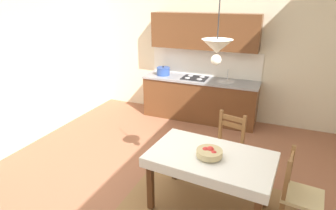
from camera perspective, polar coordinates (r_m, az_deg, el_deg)
name	(u,v)px	position (r m, az deg, el deg)	size (l,w,h in m)	color
ground_plane	(156,197)	(3.99, -2.54, -18.19)	(5.97, 6.53, 0.10)	#935B42
wall_back	(217,22)	(5.98, 10.04, 16.31)	(5.97, 0.12, 4.03)	beige
kitchen_cabinetry	(200,80)	(5.92, 6.64, 5.03)	(2.41, 0.63, 2.20)	brown
dining_table	(210,164)	(3.43, 8.66, -11.93)	(1.51, 0.99, 0.75)	#56331C
dining_chair_window_side	(299,194)	(3.55, 25.17, -16.18)	(0.46, 0.46, 0.93)	#D1BC89
dining_chair_kitchen_side	(226,147)	(4.21, 11.86, -8.32)	(0.51, 0.51, 0.93)	#D1BC89
fruit_bowl	(209,153)	(3.28, 8.46, -9.63)	(0.30, 0.30, 0.12)	tan
pendant_lamp	(217,47)	(2.95, 9.98, 11.55)	(0.32, 0.32, 0.80)	black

